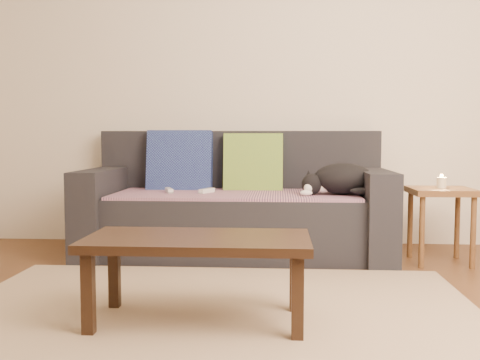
% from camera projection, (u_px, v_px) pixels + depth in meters
% --- Properties ---
extents(ground, '(4.50, 4.50, 0.00)m').
position_uv_depth(ground, '(210.00, 327.00, 2.44)').
color(ground, brown).
rests_on(ground, ground).
extents(back_wall, '(4.50, 0.04, 2.60)m').
position_uv_depth(back_wall, '(241.00, 75.00, 4.33)').
color(back_wall, beige).
rests_on(back_wall, ground).
extents(sofa, '(2.10, 0.94, 0.87)m').
position_uv_depth(sofa, '(237.00, 210.00, 3.98)').
color(sofa, '#232328').
rests_on(sofa, ground).
extents(throw_blanket, '(1.66, 0.74, 0.02)m').
position_uv_depth(throw_blanket, '(236.00, 194.00, 3.88)').
color(throw_blanket, '#422B51').
rests_on(throw_blanket, sofa).
extents(cushion_navy, '(0.48, 0.20, 0.49)m').
position_uv_depth(cushion_navy, '(180.00, 163.00, 4.16)').
color(cushion_navy, '#111149').
rests_on(cushion_navy, throw_blanket).
extents(cushion_green, '(0.43, 0.17, 0.44)m').
position_uv_depth(cushion_green, '(253.00, 164.00, 4.12)').
color(cushion_green, '#0D5938').
rests_on(cushion_green, throw_blanket).
extents(cat, '(0.55, 0.43, 0.21)m').
position_uv_depth(cat, '(341.00, 180.00, 3.75)').
color(cat, black).
rests_on(cat, throw_blanket).
extents(wii_remote_a, '(0.08, 0.15, 0.03)m').
position_uv_depth(wii_remote_a, '(169.00, 190.00, 3.90)').
color(wii_remote_a, white).
rests_on(wii_remote_a, throw_blanket).
extents(wii_remote_b, '(0.10, 0.15, 0.03)m').
position_uv_depth(wii_remote_b, '(207.00, 191.00, 3.87)').
color(wii_remote_b, white).
rests_on(wii_remote_b, throw_blanket).
extents(side_table, '(0.39, 0.39, 0.49)m').
position_uv_depth(side_table, '(441.00, 201.00, 3.66)').
color(side_table, brown).
rests_on(side_table, ground).
extents(candle, '(0.06, 0.06, 0.09)m').
position_uv_depth(candle, '(441.00, 182.00, 3.65)').
color(candle, beige).
rests_on(candle, side_table).
extents(rug, '(2.50, 1.80, 0.01)m').
position_uv_depth(rug, '(214.00, 314.00, 2.59)').
color(rug, tan).
rests_on(rug, ground).
extents(coffee_table, '(0.98, 0.49, 0.39)m').
position_uv_depth(coffee_table, '(198.00, 248.00, 2.45)').
color(coffee_table, black).
rests_on(coffee_table, rug).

